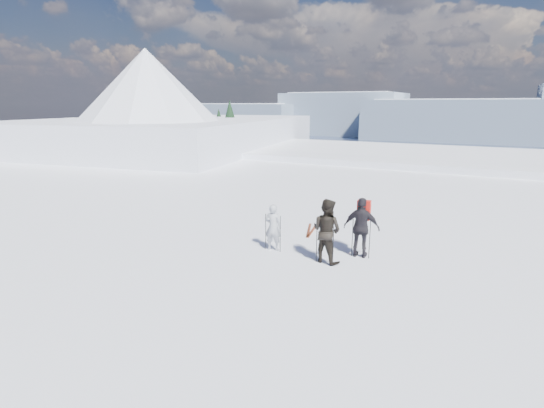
{
  "coord_description": "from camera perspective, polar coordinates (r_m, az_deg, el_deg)",
  "views": [
    {
      "loc": [
        4.38,
        -8.14,
        4.58
      ],
      "look_at": [
        -1.64,
        3.0,
        1.57
      ],
      "focal_mm": 28.0,
      "sensor_mm": 36.0,
      "label": 1
    }
  ],
  "objects": [
    {
      "name": "skier_grey",
      "position": [
        13.47,
        0.15,
        -3.14
      ],
      "size": [
        0.59,
        0.43,
        1.51
      ],
      "primitive_type": "imported",
      "rotation": [
        0.0,
        0.0,
        3.28
      ],
      "color": "#9EA3AC",
      "rests_on": "ground"
    },
    {
      "name": "backpack",
      "position": [
        13.06,
        12.4,
        2.32
      ],
      "size": [
        0.42,
        0.26,
        0.6
      ],
      "primitive_type": "cube",
      "rotation": [
        0.0,
        0.0,
        3.25
      ],
      "color": "red",
      "rests_on": "skier_pack"
    },
    {
      "name": "lake_basin",
      "position": [
        39.95,
        20.99,
        -3.66
      ],
      "size": [
        820.0,
        820.0,
        71.62
      ],
      "color": "white",
      "rests_on": "ground"
    },
    {
      "name": "ski_poles",
      "position": [
        12.99,
        6.33,
        -4.55
      ],
      "size": [
        3.19,
        1.02,
        1.36
      ],
      "color": "black",
      "rests_on": "ground"
    },
    {
      "name": "far_mountain_range",
      "position": [
        463.76,
        32.03,
        9.91
      ],
      "size": [
        770.0,
        110.0,
        53.0
      ],
      "color": "slate",
      "rests_on": "ground"
    },
    {
      "name": "skis_loose",
      "position": [
        15.75,
        5.21,
        -3.55
      ],
      "size": [
        0.69,
        1.68,
        0.03
      ],
      "color": "black",
      "rests_on": "ground"
    },
    {
      "name": "near_ridge",
      "position": [
        49.26,
        -11.02,
        3.68
      ],
      "size": [
        31.37,
        35.68,
        25.62
      ],
      "color": "white",
      "rests_on": "ground"
    },
    {
      "name": "skier_pack",
      "position": [
        13.11,
        11.94,
        -3.14
      ],
      "size": [
        1.13,
        0.56,
        1.85
      ],
      "primitive_type": "imported",
      "rotation": [
        0.0,
        0.0,
        3.25
      ],
      "color": "black",
      "rests_on": "ground"
    },
    {
      "name": "skier_dark",
      "position": [
        12.52,
        7.36,
        -3.58
      ],
      "size": [
        1.07,
        0.91,
        1.91
      ],
      "primitive_type": "imported",
      "rotation": [
        0.0,
        0.0,
        2.92
      ],
      "color": "black",
      "rests_on": "ground"
    }
  ]
}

